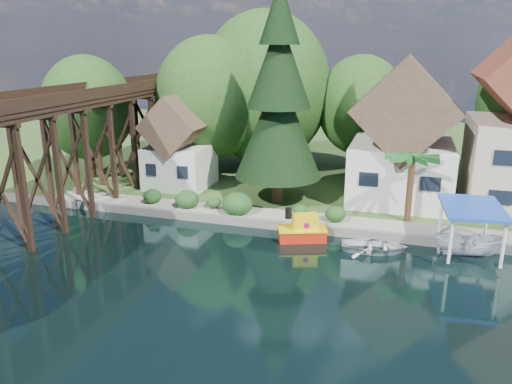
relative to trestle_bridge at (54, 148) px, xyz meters
The scene contains 14 objects.
ground 17.64m from the trestle_bridge, 17.91° to the right, with size 140.00×140.00×0.00m, color black.
bank 33.36m from the trestle_bridge, 60.97° to the left, with size 140.00×52.00×0.50m, color #324F1F.
seawall 20.82m from the trestle_bridge, ahead, with size 60.00×0.40×0.62m, color slate.
promenade 22.90m from the trestle_bridge, 10.63° to the left, with size 50.00×2.60×0.06m, color gray.
trestle_bridge is the anchor object (origin of this frame).
house_left 25.42m from the trestle_bridge, 25.21° to the left, with size 7.64×8.64×11.02m.
shed 10.69m from the trestle_bridge, 61.81° to the left, with size 5.09×5.40×7.85m.
bg_trees 23.48m from the trestle_bridge, 43.41° to the left, with size 49.90×13.30×10.57m.
shrubs 12.79m from the trestle_bridge, 19.72° to the left, with size 15.76×2.47×1.70m.
conifer 16.21m from the trestle_bridge, 28.41° to the left, with size 6.56×6.56×16.15m.
palm_tree 24.42m from the trestle_bridge, 13.46° to the left, with size 4.50×4.50×4.98m.
tugboat 17.96m from the trestle_bridge, ahead, with size 3.48×2.65×2.24m.
boat_white_a 22.45m from the trestle_bridge, ahead, with size 2.88×4.03×0.83m, color silver.
boat_canopy 27.63m from the trestle_bridge, ahead, with size 4.04×5.11×3.14m.
Camera 1 is at (7.12, -23.18, 12.25)m, focal length 35.00 mm.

